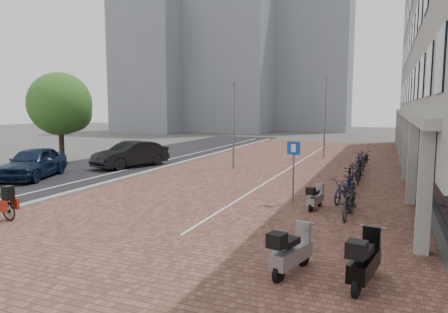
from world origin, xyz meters
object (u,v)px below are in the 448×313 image
at_px(car_dark, 131,154).
at_px(parking_sign, 293,162).
at_px(car_navy, 34,163).
at_px(scooter_mid, 364,260).
at_px(scooter_back, 292,250).
at_px(scooter_front, 315,197).

xyz_separation_m(car_dark, parking_sign, (11.86, -6.11, 0.86)).
distance_m(car_navy, parking_sign, 14.41).
height_order(car_navy, scooter_mid, car_navy).
xyz_separation_m(car_dark, scooter_mid, (14.94, -13.13, -0.22)).
xyz_separation_m(car_navy, car_dark, (2.51, 5.47, -0.01)).
bearing_deg(parking_sign, car_navy, 178.68).
relative_size(car_navy, scooter_back, 2.95).
distance_m(car_dark, scooter_front, 14.52).
bearing_deg(car_navy, scooter_mid, -43.47).
relative_size(scooter_front, scooter_back, 0.82).
bearing_deg(scooter_back, car_dark, 151.53).
height_order(car_dark, scooter_back, car_dark).
relative_size(car_navy, parking_sign, 1.98).
bearing_deg(car_navy, car_dark, 45.56).
distance_m(car_dark, parking_sign, 13.37).
relative_size(car_dark, scooter_back, 3.00).
height_order(car_dark, parking_sign, parking_sign).
distance_m(car_dark, scooter_back, 18.68).
bearing_deg(scooter_front, car_dark, 161.42).
xyz_separation_m(scooter_mid, scooter_back, (-1.59, 0.07, -0.03)).
distance_m(car_navy, car_dark, 6.02).
bearing_deg(scooter_back, scooter_mid, 13.49).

